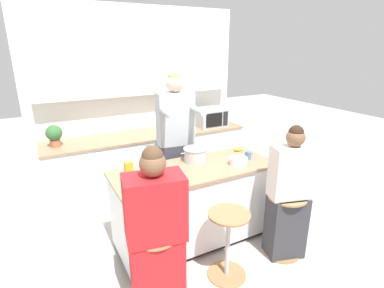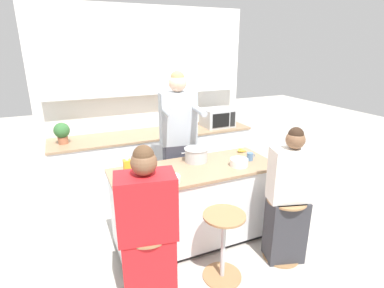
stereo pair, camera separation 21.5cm
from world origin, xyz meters
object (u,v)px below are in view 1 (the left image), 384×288
(person_seated_near, at_px, (289,199))
(potted_plant, at_px, (54,135))
(cooking_pot, at_px, (195,155))
(fruit_bowl, at_px, (173,180))
(bar_stool_center, at_px, (228,241))
(banana_bunch, at_px, (238,149))
(kitchen_island, at_px, (195,204))
(coffee_cup_far, at_px, (248,155))
(person_wrapped_blanket, at_px, (156,237))
(person_cooking, at_px, (176,148))
(juice_carton, at_px, (129,170))
(microwave, at_px, (210,117))
(bar_stool_rightmost, at_px, (285,221))
(bar_stool_leftmost, at_px, (156,264))
(coffee_cup_near, at_px, (152,170))

(person_seated_near, distance_m, potted_plant, 2.92)
(cooking_pot, distance_m, fruit_bowl, 0.61)
(bar_stool_center, bearing_deg, banana_bunch, 50.30)
(kitchen_island, xyz_separation_m, person_seated_near, (0.73, -0.67, 0.20))
(kitchen_island, bearing_deg, coffee_cup_far, -4.22)
(bar_stool_center, height_order, person_wrapped_blanket, person_wrapped_blanket)
(person_cooking, bearing_deg, banana_bunch, -18.39)
(bar_stool_center, relative_size, fruit_bowl, 3.60)
(kitchen_island, xyz_separation_m, juice_carton, (-0.70, 0.09, 0.53))
(bar_stool_center, relative_size, juice_carton, 3.69)
(juice_carton, distance_m, microwave, 2.17)
(juice_carton, distance_m, potted_plant, 1.46)
(bar_stool_rightmost, height_order, fruit_bowl, fruit_bowl)
(person_cooking, distance_m, person_seated_near, 1.44)
(bar_stool_leftmost, xyz_separation_m, juice_carton, (0.02, 0.72, 0.59))
(cooking_pot, bearing_deg, bar_stool_leftmost, -135.29)
(bar_stool_center, relative_size, potted_plant, 2.44)
(coffee_cup_far, relative_size, potted_plant, 0.37)
(kitchen_island, relative_size, microwave, 3.85)
(bar_stool_leftmost, bearing_deg, fruit_bowl, 48.62)
(person_wrapped_blanket, height_order, coffee_cup_far, person_wrapped_blanket)
(coffee_cup_far, distance_m, microwave, 1.50)
(fruit_bowl, bearing_deg, bar_stool_rightmost, -22.10)
(bar_stool_center, distance_m, bar_stool_rightmost, 0.71)
(person_wrapped_blanket, relative_size, banana_bunch, 10.44)
(bar_stool_center, xyz_separation_m, person_wrapped_blanket, (-0.72, -0.01, 0.30))
(person_cooking, xyz_separation_m, coffee_cup_near, (-0.50, -0.49, -0.00))
(fruit_bowl, bearing_deg, coffee_cup_far, 9.57)
(kitchen_island, height_order, person_wrapped_blanket, person_wrapped_blanket)
(bar_stool_rightmost, relative_size, juice_carton, 3.69)
(kitchen_island, distance_m, potted_plant, 2.01)
(bar_stool_leftmost, distance_m, juice_carton, 0.93)
(coffee_cup_near, relative_size, banana_bunch, 0.81)
(person_seated_near, distance_m, fruit_bowl, 1.20)
(person_cooking, bearing_deg, bar_stool_center, -84.21)
(potted_plant, bearing_deg, fruit_bowl, -61.39)
(bar_stool_center, xyz_separation_m, potted_plant, (-1.26, 2.09, 0.68))
(bar_stool_leftmost, bearing_deg, coffee_cup_near, 70.31)
(bar_stool_leftmost, height_order, banana_bunch, banana_bunch)
(bar_stool_center, xyz_separation_m, cooking_pot, (0.10, 0.83, 0.58))
(bar_stool_center, height_order, cooking_pot, cooking_pot)
(fruit_bowl, bearing_deg, bar_stool_center, -50.25)
(bar_stool_center, relative_size, person_seated_near, 0.48)
(person_wrapped_blanket, height_order, juice_carton, person_wrapped_blanket)
(juice_carton, bearing_deg, bar_stool_rightmost, -27.89)
(bar_stool_leftmost, distance_m, banana_bunch, 1.76)
(fruit_bowl, height_order, coffee_cup_far, coffee_cup_far)
(banana_bunch, bearing_deg, coffee_cup_far, -102.35)
(bar_stool_leftmost, xyz_separation_m, person_cooking, (0.75, 1.19, 0.55))
(banana_bunch, relative_size, potted_plant, 0.50)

